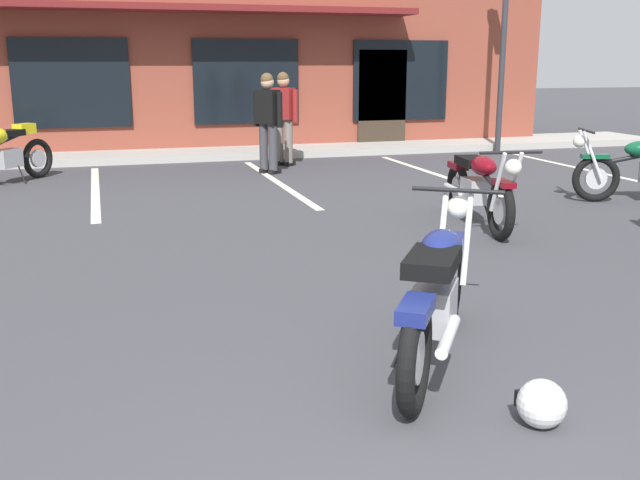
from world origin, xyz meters
name	(u,v)px	position (x,y,z in m)	size (l,w,h in m)	color
ground_plane	(262,280)	(0.00, 4.16, 0.00)	(80.00, 80.00, 0.00)	#3D3D42
sidewalk_kerb	(167,154)	(0.00, 12.96, 0.07)	(22.00, 1.80, 0.14)	#A8A59E
brick_storefront_building	(149,63)	(0.00, 16.50, 1.83)	(17.04, 7.28, 3.65)	brown
painted_stall_lines	(189,186)	(0.00, 9.36, 0.00)	(13.94, 4.80, 0.01)	silver
motorcycle_foreground_classic	(437,292)	(0.67, 2.07, 0.46)	(1.41, 1.83, 0.98)	black
motorcycle_red_sportbike	(478,187)	(2.85, 5.55, 0.46)	(0.73, 2.10, 0.98)	black
person_by_back_row	(284,113)	(1.95, 11.14, 0.95)	(0.47, 0.51, 1.68)	black
person_near_building	(268,117)	(1.46, 10.26, 0.95)	(0.45, 0.54, 1.68)	black
helmet_on_pavement	(541,403)	(0.83, 1.12, 0.13)	(0.26, 0.26, 0.26)	silver
parking_lot_lamp_post	(509,1)	(6.74, 11.74, 3.03)	(0.24, 0.76, 4.63)	#2D2D33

